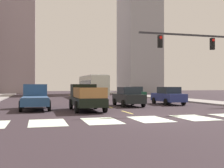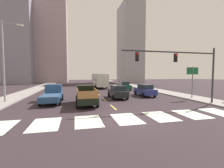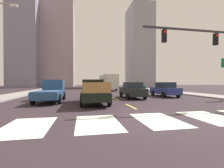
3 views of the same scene
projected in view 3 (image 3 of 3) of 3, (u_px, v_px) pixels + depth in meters
ground_plane at (158, 120)px, 7.03m from camera, size 160.00×160.00×0.00m
sidewalk_right at (170, 92)px, 26.95m from camera, size 3.24×110.00×0.15m
sidewalk_left at (24, 93)px, 22.45m from camera, size 3.24×110.00×0.15m
crosswalk_stripe_1 at (27, 126)px, 5.98m from camera, size 1.83×2.90×0.01m
crosswalk_stripe_2 at (98, 123)px, 6.51m from camera, size 1.83×2.90×0.01m
crosswalk_stripe_3 at (158, 120)px, 7.03m from camera, size 1.83×2.90×0.01m
crosswalk_stripe_4 at (210, 117)px, 7.56m from camera, size 1.83×2.90×0.01m
lane_dash_0 at (131, 106)px, 10.96m from camera, size 0.16×2.40×0.01m
lane_dash_1 at (116, 99)px, 15.87m from camera, size 0.16×2.40×0.01m
lane_dash_2 at (108, 95)px, 20.78m from camera, size 0.16×2.40×0.01m
lane_dash_3 at (103, 92)px, 25.68m from camera, size 0.16×2.40×0.01m
lane_dash_4 at (100, 91)px, 30.59m from camera, size 0.16×2.40×0.01m
lane_dash_5 at (97, 90)px, 35.50m from camera, size 0.16×2.40×0.01m
lane_dash_6 at (95, 89)px, 40.41m from camera, size 0.16×2.40×0.01m
lane_dash_7 at (94, 88)px, 45.31m from camera, size 0.16×2.40×0.01m
pickup_stakebed at (94, 92)px, 12.80m from camera, size 2.18×5.20×1.96m
pickup_dark at (52, 91)px, 14.01m from camera, size 2.18×5.20×1.96m
city_bus at (108, 81)px, 33.59m from camera, size 2.72×10.80×3.32m
sedan_far at (136, 87)px, 27.17m from camera, size 2.02×4.40×1.72m
sedan_near_left at (165, 89)px, 18.58m from camera, size 2.02×4.40×1.72m
sedan_near_right at (132, 90)px, 16.66m from camera, size 2.02×4.40×1.72m
block_mid_left at (139, 47)px, 58.94m from camera, size 8.10×11.23×30.34m
block_low_left at (58, 47)px, 57.89m from camera, size 11.87×11.86×30.18m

